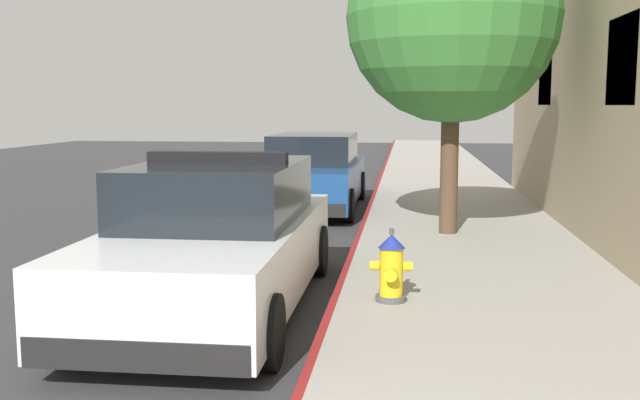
{
  "coord_description": "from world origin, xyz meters",
  "views": [
    {
      "loc": [
        0.7,
        -2.28,
        2.17
      ],
      "look_at": [
        -0.37,
        6.65,
        1.0
      ],
      "focal_mm": 41.1,
      "sensor_mm": 36.0,
      "label": 1
    }
  ],
  "objects_px": {
    "police_cruiser": "(218,240)",
    "street_tree": "(453,17)",
    "fire_hydrant": "(391,268)",
    "parked_car_silver_ahead": "(314,174)"
  },
  "relations": [
    {
      "from": "parked_car_silver_ahead",
      "to": "fire_hydrant",
      "type": "relative_size",
      "value": 6.37
    },
    {
      "from": "police_cruiser",
      "to": "street_tree",
      "type": "relative_size",
      "value": 0.97
    },
    {
      "from": "fire_hydrant",
      "to": "street_tree",
      "type": "distance_m",
      "value": 5.22
    },
    {
      "from": "parked_car_silver_ahead",
      "to": "street_tree",
      "type": "height_order",
      "value": "street_tree"
    },
    {
      "from": "street_tree",
      "to": "fire_hydrant",
      "type": "bearing_deg",
      "value": -100.84
    },
    {
      "from": "street_tree",
      "to": "parked_car_silver_ahead",
      "type": "bearing_deg",
      "value": 126.56
    },
    {
      "from": "parked_car_silver_ahead",
      "to": "street_tree",
      "type": "bearing_deg",
      "value": -53.44
    },
    {
      "from": "police_cruiser",
      "to": "fire_hydrant",
      "type": "distance_m",
      "value": 1.86
    },
    {
      "from": "police_cruiser",
      "to": "parked_car_silver_ahead",
      "type": "bearing_deg",
      "value": 89.68
    },
    {
      "from": "parked_car_silver_ahead",
      "to": "fire_hydrant",
      "type": "distance_m",
      "value": 7.91
    }
  ]
}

